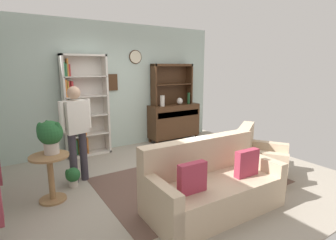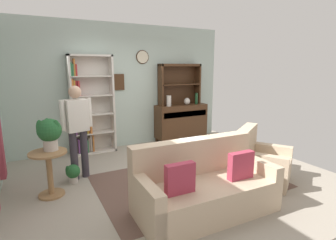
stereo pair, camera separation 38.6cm
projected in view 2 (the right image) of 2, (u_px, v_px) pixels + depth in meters
The scene contains 17 objects.
ground_plane at pixel (168, 177), 4.47m from camera, with size 5.40×4.60×0.02m, color #9E9384.
wall_back at pixel (125, 86), 6.04m from camera, with size 5.00×0.09×2.80m.
area_rug at pixel (187, 181), 4.30m from camera, with size 2.86×1.98×0.01m, color brown.
bookshelf at pixel (89, 109), 5.55m from camera, with size 0.90×0.30×2.10m.
sideboard at pixel (181, 121), 6.60m from camera, with size 1.30×0.45×0.92m.
sideboard_hutch at pixel (179, 79), 6.48m from camera, with size 1.10×0.26×1.00m.
vase_tall at pixel (169, 101), 6.24m from camera, with size 0.11×0.11×0.26m, color beige.
vase_round at pixel (187, 101), 6.50m from camera, with size 0.15×0.15×0.17m, color beige.
bottle_wine at pixel (196, 98), 6.58m from camera, with size 0.07×0.07×0.29m, color #194223.
couch_floral at pixel (204, 188), 3.39m from camera, with size 1.82×0.89×0.90m.
armchair_floral at pixel (261, 164), 4.28m from camera, with size 1.05×1.06×0.88m.
plant_stand at pixel (49, 169), 3.75m from camera, with size 0.52×0.52×0.67m.
potted_plant_large at pixel (49, 132), 3.72m from camera, with size 0.34×0.34×0.47m.
potted_plant_small at pixel (73, 172), 4.20m from camera, with size 0.22×0.22×0.31m.
person_reading at pixel (77, 126), 4.25m from camera, with size 0.52×0.27×1.56m.
coffee_table at pixel (184, 161), 4.25m from camera, with size 0.80×0.50×0.42m.
book_stack at pixel (180, 155), 4.24m from camera, with size 0.19×0.16×0.05m.
Camera 2 is at (-1.95, -3.70, 1.86)m, focal length 27.89 mm.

